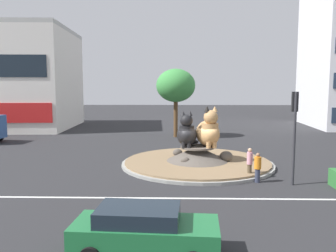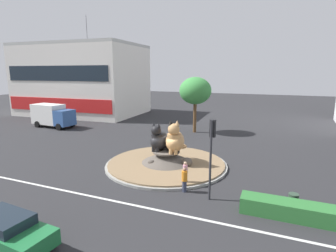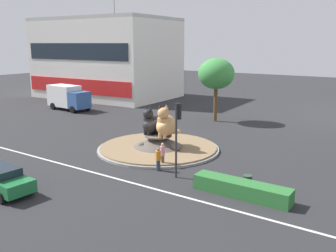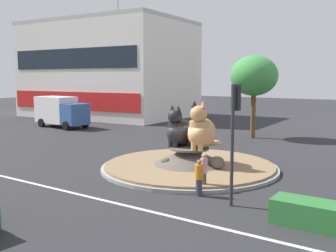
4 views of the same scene
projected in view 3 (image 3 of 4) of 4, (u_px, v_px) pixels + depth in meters
ground_plane at (158, 150)px, 31.00m from camera, size 160.00×160.00×0.00m
lane_centreline at (98, 174)px, 25.31m from camera, size 112.00×0.20×0.01m
roundabout_island at (158, 145)px, 30.91m from camera, size 10.10×10.10×1.26m
cat_statue_black at (152, 123)px, 30.98m from camera, size 1.62×2.39×2.42m
cat_statue_calico at (166, 124)px, 30.16m from camera, size 1.95×2.84×2.72m
traffic_light_mast at (177, 126)px, 23.93m from camera, size 0.35×0.46×4.96m
shophouse_block at (107, 58)px, 60.61m from camera, size 21.87×15.13×18.53m
clipped_hedge_strip at (241, 189)px, 21.49m from camera, size 5.78×1.20×0.90m
broadleaf_tree_behind_island at (216, 74)px, 41.19m from camera, size 4.04×4.04×7.10m
pedestrian_orange_shirt at (158, 159)px, 25.75m from camera, size 0.38×0.38×1.64m
pedestrian_pink_shirt at (163, 154)px, 26.58m from camera, size 0.33×0.33×1.75m
sedan_on_far_lane at (2, 179)px, 22.02m from camera, size 4.58×2.25×1.53m
delivery_box_truck at (68, 97)px, 49.23m from camera, size 6.58×3.09×3.21m
litter_bin at (247, 182)px, 22.49m from camera, size 0.56×0.56×0.90m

